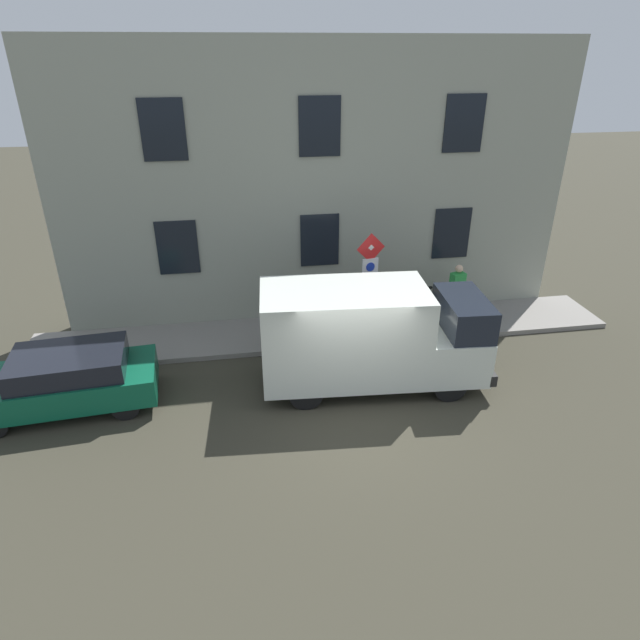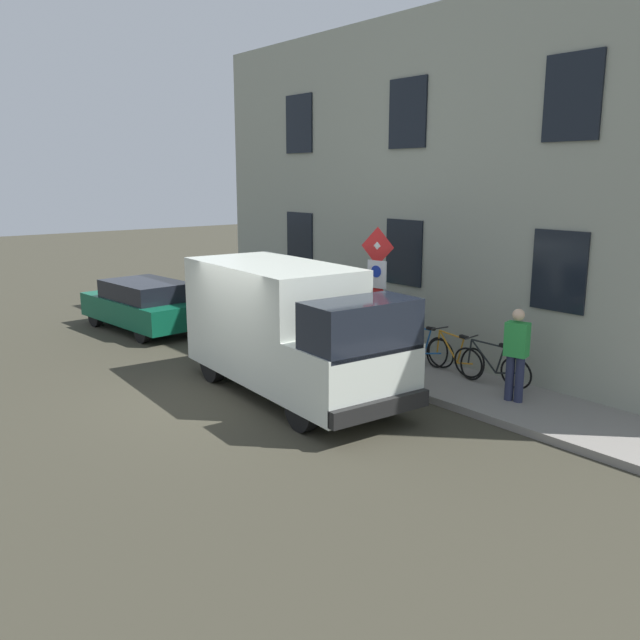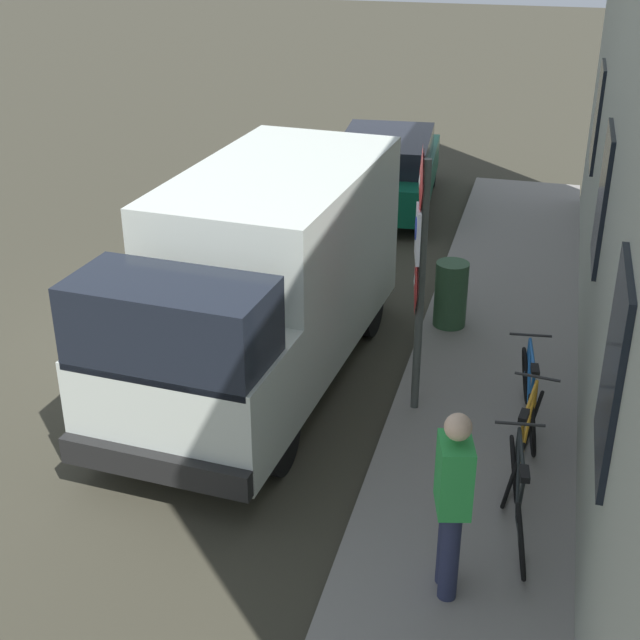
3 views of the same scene
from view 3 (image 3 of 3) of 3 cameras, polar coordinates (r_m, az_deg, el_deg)
name	(u,v)px [view 3 (image 3 of 3)]	position (r m, az deg, el deg)	size (l,w,h in m)	color
ground_plane	(208,347)	(11.84, -7.24, -1.71)	(80.00, 80.00, 0.00)	#363428
sidewalk_slab	(490,378)	(11.07, 10.90, -3.68)	(2.05, 16.32, 0.14)	gray
sign_post_stacked	(418,254)	(9.39, 6.32, 4.22)	(0.19, 0.55, 2.92)	#474C47
delivery_van	(262,278)	(10.46, -3.76, 2.70)	(2.37, 5.46, 2.50)	silver
parked_hatchback	(386,168)	(16.94, 4.28, 9.72)	(2.07, 4.13, 1.38)	#0D5338
bicycle_black	(518,499)	(8.34, 12.60, -11.18)	(0.46, 1.71, 0.89)	black
bicycle_orange	(524,443)	(9.11, 12.99, -7.70)	(0.47, 1.72, 0.89)	black
bicycle_blue	(529,396)	(9.91, 13.29, -4.76)	(0.46, 1.71, 0.89)	black
pedestrian	(452,499)	(7.30, 8.51, -11.30)	(0.35, 0.45, 1.72)	#262B47
litter_bin	(451,294)	(11.96, 8.42, 1.65)	(0.44, 0.44, 0.90)	#2D5133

